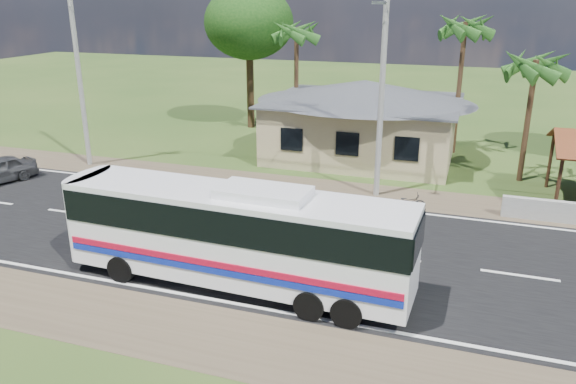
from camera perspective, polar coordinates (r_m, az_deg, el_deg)
name	(u,v)px	position (r m, az deg, el deg)	size (l,w,h in m)	color
ground	(268,241)	(21.56, -2.05, -4.96)	(120.00, 120.00, 0.00)	#274418
road	(268,240)	(21.56, -2.05, -4.94)	(120.00, 16.00, 0.03)	black
house	(364,111)	(32.54, 7.70, 8.14)	(12.40, 10.00, 5.00)	tan
utility_poles	(375,70)	(25.42, 8.86, 12.11)	(32.80, 2.22, 11.00)	#9E9E99
palm_near	(535,66)	(29.65, 23.84, 11.63)	(2.80, 2.80, 6.70)	#47301E
palm_mid	(465,28)	(33.93, 17.55, 15.61)	(2.80, 2.80, 8.20)	#47301E
palm_far	(297,33)	(36.15, 0.87, 15.87)	(2.80, 2.80, 7.70)	#47301E
tree_behind_house	(249,23)	(39.37, -3.99, 16.76)	(6.00, 6.00, 9.61)	#47301E
coach_bus	(237,230)	(17.58, -5.21, -3.83)	(11.22, 2.75, 3.46)	white
motorcycle	(408,202)	(24.86, 12.07, -1.01)	(0.54, 1.54, 0.81)	black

